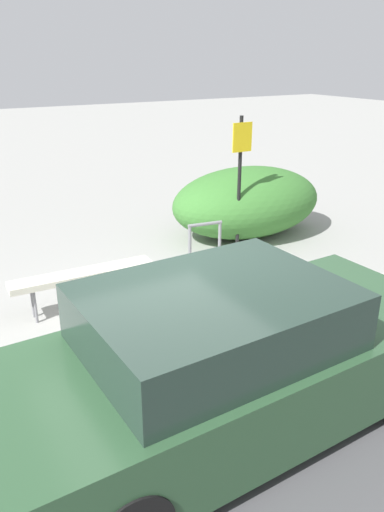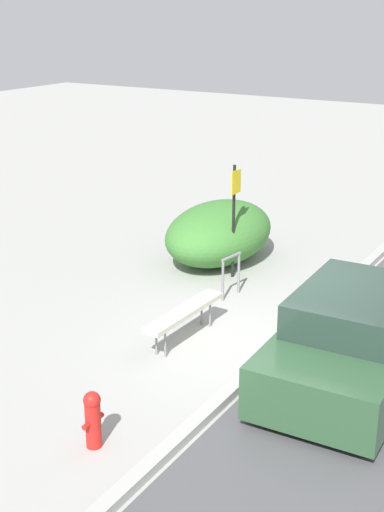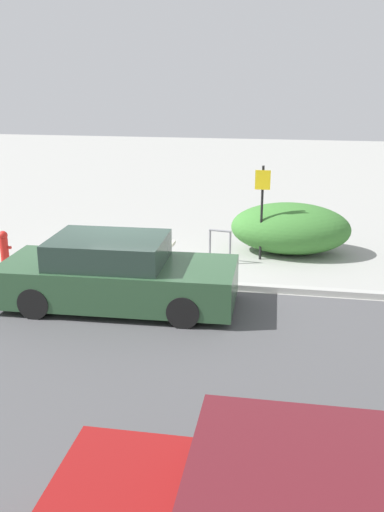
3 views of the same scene
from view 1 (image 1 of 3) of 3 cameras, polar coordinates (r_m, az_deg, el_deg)
The scene contains 7 objects.
ground_plane at distance 5.82m, azimuth -4.44°, elevation -11.23°, with size 60.00×60.00×0.00m, color #9E9E99.
curb at distance 5.78m, azimuth -4.46°, elevation -10.70°, with size 60.00×0.20×0.13m.
bench at distance 6.72m, azimuth -12.34°, elevation -2.16°, with size 1.91×0.37×0.54m.
bike_rack at distance 7.68m, azimuth 1.49°, elevation 1.57°, with size 0.55×0.13×0.83m.
sign_post at distance 8.29m, azimuth 5.50°, elevation 9.37°, with size 0.36×0.08×2.30m.
shrub_hedge at distance 9.42m, azimuth 6.30°, elevation 6.19°, with size 3.00×1.95×1.27m.
parked_car_near at distance 4.57m, azimuth 3.92°, elevation -11.87°, with size 4.57×1.94×1.38m.
Camera 1 is at (-2.05, -4.42, 3.18)m, focal length 35.00 mm.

